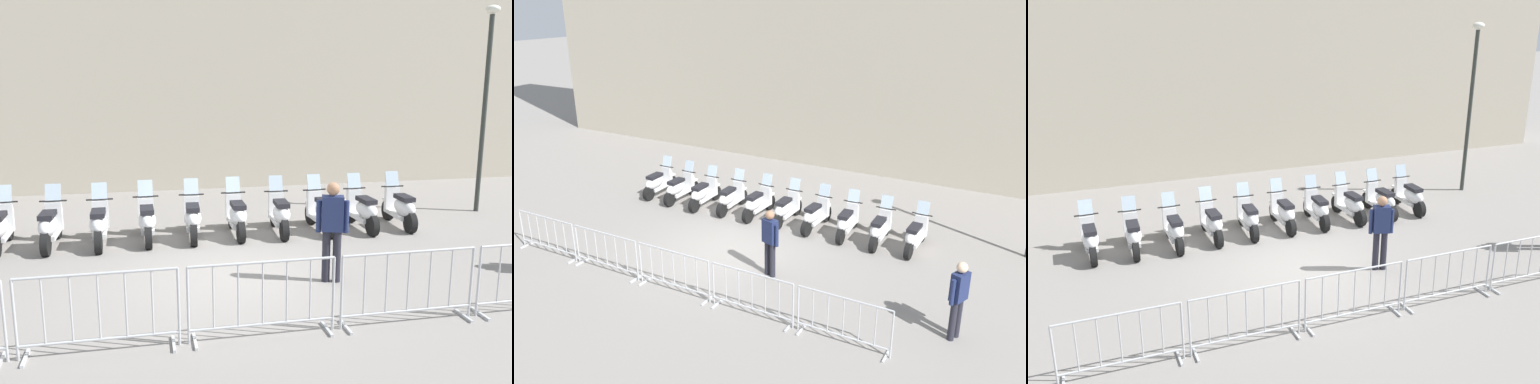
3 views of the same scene
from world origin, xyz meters
The scene contains 18 objects.
ground_plane centered at (0.00, 0.00, 0.00)m, with size 120.00×120.00×0.00m, color gray.
motorcycle_0 centered at (-4.69, 1.79, 0.45)m, with size 0.66×1.72×1.24m.
motorcycle_1 centered at (-3.72, 1.84, 0.45)m, with size 0.59×1.72×1.24m.
motorcycle_2 centered at (-2.74, 1.94, 0.45)m, with size 0.64×1.72×1.24m.
motorcycle_3 centered at (-1.79, 2.17, 0.45)m, with size 0.64×1.72×1.24m.
motorcycle_4 centered at (-0.83, 2.31, 0.45)m, with size 0.56×1.73×1.24m.
motorcycle_5 centered at (0.14, 2.48, 0.45)m, with size 0.61×1.72×1.24m.
motorcycle_6 centered at (1.10, 2.58, 0.45)m, with size 0.56×1.73×1.24m.
motorcycle_7 centered at (2.08, 2.70, 0.45)m, with size 0.67×1.71×1.24m.
motorcycle_8 centered at (3.05, 2.81, 0.45)m, with size 0.64×1.72×1.24m.
motorcycle_9 centered at (4.00, 2.99, 0.45)m, with size 0.58×1.72×1.24m.
barrier_segment_0 centered at (-3.80, -2.96, 0.52)m, with size 1.99×0.70×1.07m.
barrier_segment_1 centered at (-1.73, -2.66, 0.52)m, with size 1.99×0.70×1.07m.
barrier_segment_2 centered at (0.34, -2.37, 0.52)m, with size 1.99×0.70×1.07m.
barrier_segment_3 centered at (2.41, -2.07, 0.52)m, with size 1.99×0.70×1.07m.
barrier_segment_4 centered at (4.48, -1.77, 0.52)m, with size 1.99×0.70×1.07m.
officer_near_row_end centered at (1.66, -0.40, 0.98)m, with size 0.54×0.27×1.73m.
officer_mid_plaza centered at (6.21, -0.26, 0.98)m, with size 0.30×0.54×1.73m.
Camera 2 is at (8.84, -10.09, 6.77)m, focal length 38.67 mm.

